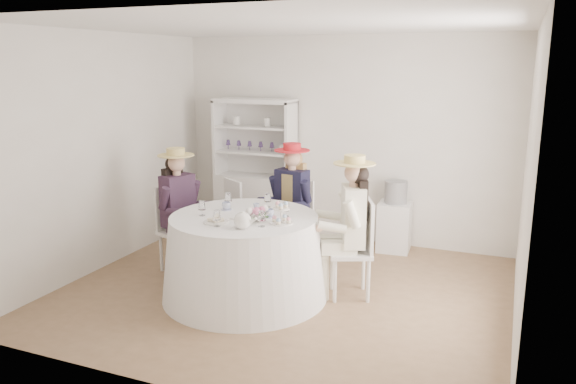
% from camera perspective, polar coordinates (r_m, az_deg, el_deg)
% --- Properties ---
extents(ground, '(4.50, 4.50, 0.00)m').
position_cam_1_polar(ground, '(6.02, -0.37, -9.99)').
color(ground, brown).
rests_on(ground, ground).
extents(ceiling, '(4.50, 4.50, 0.00)m').
position_cam_1_polar(ceiling, '(5.55, -0.41, 16.62)').
color(ceiling, white).
rests_on(ceiling, wall_back).
extents(wall_back, '(4.50, 0.00, 4.50)m').
position_cam_1_polar(wall_back, '(7.49, 5.56, 5.28)').
color(wall_back, silver).
rests_on(wall_back, ground).
extents(wall_front, '(4.50, 0.00, 4.50)m').
position_cam_1_polar(wall_front, '(3.90, -11.81, -2.15)').
color(wall_front, silver).
rests_on(wall_front, ground).
extents(wall_left, '(0.00, 4.50, 4.50)m').
position_cam_1_polar(wall_left, '(6.81, -18.17, 3.91)').
color(wall_left, silver).
rests_on(wall_left, ground).
extents(wall_right, '(0.00, 4.50, 4.50)m').
position_cam_1_polar(wall_right, '(5.21, 23.11, 0.86)').
color(wall_right, silver).
rests_on(wall_right, ground).
extents(tea_table, '(1.69, 1.69, 0.85)m').
position_cam_1_polar(tea_table, '(5.76, -4.43, -6.56)').
color(tea_table, white).
rests_on(tea_table, ground).
extents(hutch, '(1.14, 0.48, 1.88)m').
position_cam_1_polar(hutch, '(7.81, -3.24, 0.55)').
color(hutch, silver).
rests_on(hutch, ground).
extents(side_table, '(0.43, 0.43, 0.62)m').
position_cam_1_polar(side_table, '(7.28, 10.75, -3.48)').
color(side_table, silver).
rests_on(side_table, ground).
extents(hatbox, '(0.32, 0.32, 0.28)m').
position_cam_1_polar(hatbox, '(7.17, 10.90, -0.00)').
color(hatbox, black).
rests_on(hatbox, side_table).
extents(guest_left, '(0.59, 0.54, 1.43)m').
position_cam_1_polar(guest_left, '(6.45, -10.98, -1.10)').
color(guest_left, silver).
rests_on(guest_left, ground).
extents(guest_mid, '(0.54, 0.57, 1.45)m').
position_cam_1_polar(guest_mid, '(6.55, 0.31, -0.50)').
color(guest_mid, silver).
rests_on(guest_mid, ground).
extents(guest_right, '(0.62, 0.56, 1.47)m').
position_cam_1_polar(guest_right, '(5.66, 6.37, -2.67)').
color(guest_right, silver).
rests_on(guest_right, ground).
extents(spare_chair, '(0.56, 0.56, 0.99)m').
position_cam_1_polar(spare_chair, '(6.87, -4.77, -2.41)').
color(spare_chair, silver).
rests_on(spare_chair, ground).
extents(teacup_a, '(0.12, 0.12, 0.07)m').
position_cam_1_polar(teacup_a, '(5.86, -6.28, -1.48)').
color(teacup_a, white).
rests_on(teacup_a, tea_table).
extents(teacup_b, '(0.08, 0.08, 0.06)m').
position_cam_1_polar(teacup_b, '(5.84, -3.24, -1.55)').
color(teacup_b, white).
rests_on(teacup_b, tea_table).
extents(teacup_c, '(0.12, 0.12, 0.07)m').
position_cam_1_polar(teacup_c, '(5.56, -1.88, -2.21)').
color(teacup_c, white).
rests_on(teacup_c, tea_table).
extents(flower_bowl, '(0.23, 0.23, 0.06)m').
position_cam_1_polar(flower_bowl, '(5.48, -3.17, -2.54)').
color(flower_bowl, white).
rests_on(flower_bowl, tea_table).
extents(flower_arrangement, '(0.18, 0.19, 0.07)m').
position_cam_1_polar(flower_arrangement, '(5.44, -3.32, -2.01)').
color(flower_arrangement, pink).
rests_on(flower_arrangement, tea_table).
extents(table_teapot, '(0.23, 0.16, 0.17)m').
position_cam_1_polar(table_teapot, '(5.20, -4.62, -2.92)').
color(table_teapot, white).
rests_on(table_teapot, tea_table).
extents(sandwich_plate, '(0.24, 0.24, 0.05)m').
position_cam_1_polar(sandwich_plate, '(5.43, -7.32, -2.95)').
color(sandwich_plate, white).
rests_on(sandwich_plate, tea_table).
extents(cupcake_stand, '(0.22, 0.22, 0.21)m').
position_cam_1_polar(cupcake_stand, '(5.34, -0.67, -2.43)').
color(cupcake_stand, white).
rests_on(cupcake_stand, tea_table).
extents(stemware_set, '(0.87, 0.91, 0.15)m').
position_cam_1_polar(stemware_set, '(5.61, -4.52, -1.70)').
color(stemware_set, white).
rests_on(stemware_set, tea_table).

